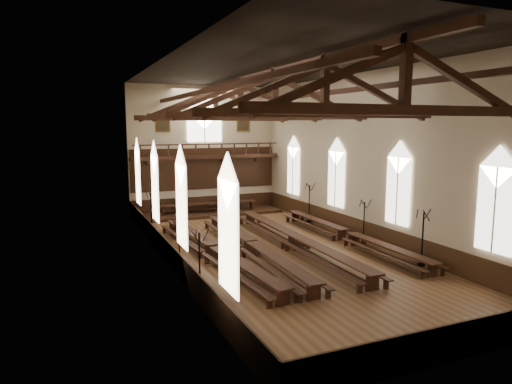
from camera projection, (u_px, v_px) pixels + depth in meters
ground at (274, 250)px, 25.34m from camera, size 26.00×26.00×0.00m
room_walls at (275, 134)px, 24.41m from camera, size 26.00×26.00×26.00m
wainscot_band at (274, 240)px, 25.26m from camera, size 12.00×26.00×1.20m
side_windows at (274, 184)px, 24.80m from camera, size 11.85×19.80×4.50m
end_window at (204, 121)px, 36.03m from camera, size 2.80×0.12×3.80m
minstrels_gallery at (206, 163)px, 36.29m from camera, size 11.80×1.24×3.70m
portraits at (204, 123)px, 36.04m from camera, size 7.75×0.09×1.45m
roof_trusses at (275, 100)px, 24.15m from camera, size 11.70×25.70×2.80m
refectory_row_a at (214, 249)px, 23.57m from camera, size 2.06×14.53×0.75m
refectory_row_b at (252, 244)px, 24.47m from camera, size 1.80×14.61×0.77m
refectory_row_c at (296, 239)px, 25.61m from camera, size 1.80×14.95×0.81m
refectory_row_d at (348, 234)px, 26.96m from camera, size 1.49×14.10×0.72m
dais at (208, 213)px, 35.60m from camera, size 11.40×3.09×0.21m
high_table at (208, 204)px, 35.50m from camera, size 7.66×1.33×0.71m
high_chairs at (206, 204)px, 36.19m from camera, size 4.94×0.44×0.92m
candelabrum_left_near at (200, 273)px, 19.02m from camera, size 0.80×0.78×2.67m
candelabrum_left_mid at (180, 252)px, 22.22m from camera, size 0.73×0.74×2.48m
candelabrum_left_far at (152, 221)px, 28.87m from camera, size 0.82×0.86×2.86m
candelabrum_right_near at (422, 248)px, 22.51m from camera, size 0.81×0.87×2.86m
candelabrum_right_mid at (364, 230)px, 26.83m from camera, size 0.76×0.78×2.61m
candelabrum_right_far at (309, 210)px, 32.67m from camera, size 0.81×0.87×2.86m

